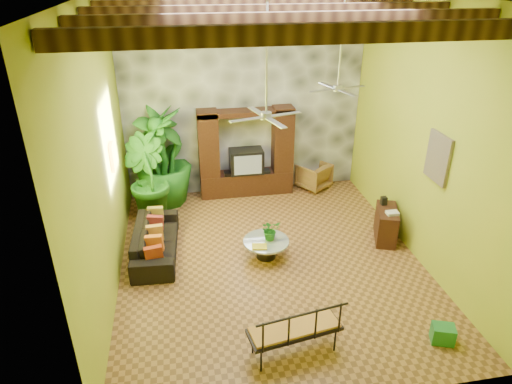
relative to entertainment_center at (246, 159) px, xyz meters
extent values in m
plane|color=brown|center=(0.00, -3.14, -0.97)|extent=(7.00, 7.00, 0.00)
cube|color=#9FB529|center=(0.00, 0.36, 1.53)|extent=(6.00, 0.02, 5.00)
cube|color=#9FB529|center=(-3.00, -3.14, 1.53)|extent=(0.02, 7.00, 5.00)
cube|color=#9FB529|center=(3.00, -3.14, 1.53)|extent=(0.02, 7.00, 5.00)
cube|color=#3F4248|center=(0.00, 0.30, 1.53)|extent=(5.98, 0.10, 4.98)
cube|color=#3F2614|center=(0.00, -5.74, 3.81)|extent=(5.95, 0.16, 0.22)
cube|color=#3F2614|center=(0.00, -4.44, 3.81)|extent=(5.95, 0.16, 0.22)
cube|color=#3F2614|center=(0.00, -3.14, 3.81)|extent=(5.95, 0.16, 0.22)
cube|color=#3F2614|center=(0.00, -1.84, 3.81)|extent=(5.95, 0.16, 0.22)
cube|color=#3F2614|center=(0.00, -0.54, 3.81)|extent=(5.95, 0.16, 0.22)
cube|color=black|center=(0.00, 0.00, -0.67)|extent=(2.40, 0.50, 0.60)
cube|color=black|center=(-0.95, 0.00, 0.33)|extent=(0.50, 0.48, 2.00)
cube|color=black|center=(0.95, 0.00, 0.33)|extent=(0.50, 0.48, 2.00)
cube|color=black|center=(0.00, 0.00, 1.23)|extent=(2.40, 0.48, 0.12)
cube|color=black|center=(0.00, -0.02, -0.05)|extent=(0.85, 0.52, 0.62)
cube|color=#8C99A8|center=(0.00, -0.29, -0.05)|extent=(0.70, 0.02, 0.50)
cylinder|color=#A6A7AB|center=(-0.20, -3.54, 3.13)|extent=(0.04, 0.04, 1.80)
cylinder|color=#A6A7AB|center=(-0.20, -3.54, 2.23)|extent=(0.18, 0.18, 0.12)
cube|color=#A6A7AB|center=(0.15, -3.44, 2.21)|extent=(0.58, 0.26, 0.01)
cube|color=#A6A7AB|center=(-0.29, -3.19, 2.21)|extent=(0.26, 0.58, 0.01)
cube|color=#A6A7AB|center=(-0.55, -3.63, 2.21)|extent=(0.58, 0.26, 0.01)
cube|color=#A6A7AB|center=(-0.11, -3.88, 2.21)|extent=(0.26, 0.58, 0.01)
cylinder|color=#A6A7AB|center=(1.60, -1.94, 3.13)|extent=(0.04, 0.04, 1.80)
cylinder|color=#A6A7AB|center=(1.60, -1.94, 2.23)|extent=(0.18, 0.18, 0.12)
cube|color=#A6A7AB|center=(1.95, -1.84, 2.21)|extent=(0.58, 0.26, 0.01)
cube|color=#A6A7AB|center=(1.51, -1.59, 2.21)|extent=(0.26, 0.58, 0.01)
cube|color=#A6A7AB|center=(1.25, -2.03, 2.21)|extent=(0.58, 0.26, 0.01)
cube|color=#A6A7AB|center=(1.69, -2.28, 2.21)|extent=(0.26, 0.58, 0.01)
cube|color=yellow|center=(-2.96, -2.14, 1.13)|extent=(0.06, 0.32, 0.55)
cube|color=#21567A|center=(2.96, -3.74, 1.33)|extent=(0.06, 0.70, 0.90)
imported|color=black|center=(-2.30, -2.47, -0.65)|extent=(0.97, 2.22, 0.63)
imported|color=olive|center=(1.84, 0.01, -0.62)|extent=(1.05, 1.05, 0.70)
imported|color=#23661B|center=(-2.09, 0.01, 0.29)|extent=(1.59, 1.53, 2.51)
imported|color=#20631A|center=(-2.47, -0.90, 0.05)|extent=(1.42, 1.44, 2.04)
imported|color=#1C6019|center=(-2.09, -0.15, 0.26)|extent=(1.46, 1.46, 2.45)
cylinder|color=black|center=(-0.07, -3.00, -0.79)|extent=(0.40, 0.40, 0.36)
cylinder|color=#B2BDB8|center=(-0.07, -3.00, -0.59)|extent=(0.94, 0.94, 0.04)
imported|color=#1D681B|center=(0.03, -2.96, -0.35)|extent=(0.47, 0.43, 0.43)
cube|color=yellow|center=(-0.25, -3.23, -0.55)|extent=(0.32, 0.25, 0.03)
cube|color=black|center=(-0.14, -5.63, -0.52)|extent=(1.50, 0.71, 0.06)
cube|color=#C38237|center=(-0.14, -5.63, -0.48)|extent=(1.42, 0.65, 0.06)
cube|color=black|center=(-0.14, -5.89, -0.25)|extent=(1.43, 0.28, 0.54)
cube|color=#3C2613|center=(2.65, -2.77, -0.60)|extent=(0.69, 1.00, 0.73)
cube|color=#207B34|center=(2.26, -5.83, -0.81)|extent=(0.42, 0.36, 0.31)
camera|label=1|loc=(-1.65, -10.72, 4.49)|focal=32.00mm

